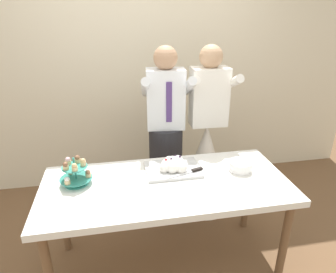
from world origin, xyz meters
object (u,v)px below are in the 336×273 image
(main_cake_tray, at_px, (173,166))
(plate_stack, at_px, (240,166))
(person_bride, at_px, (206,156))
(person_groom, at_px, (166,144))
(dessert_table, at_px, (166,191))
(cupcake_stand, at_px, (75,173))

(main_cake_tray, xyz_separation_m, plate_stack, (0.52, -0.09, -0.00))
(plate_stack, distance_m, person_bride, 0.70)
(person_groom, bearing_deg, dessert_table, -99.96)
(dessert_table, xyz_separation_m, person_bride, (0.53, 0.73, -0.12))
(dessert_table, distance_m, person_groom, 0.74)
(person_groom, distance_m, person_bride, 0.44)
(dessert_table, distance_m, cupcake_stand, 0.67)
(cupcake_stand, bearing_deg, main_cake_tray, 3.96)
(main_cake_tray, bearing_deg, person_groom, 85.67)
(plate_stack, height_order, person_groom, person_groom)
(cupcake_stand, relative_size, person_bride, 0.14)
(main_cake_tray, bearing_deg, dessert_table, -118.26)
(dessert_table, bearing_deg, cupcake_stand, 170.53)
(main_cake_tray, relative_size, plate_stack, 2.39)
(cupcake_stand, relative_size, plate_stack, 1.28)
(dessert_table, distance_m, person_bride, 0.91)
(plate_stack, bearing_deg, cupcake_stand, 178.37)
(main_cake_tray, bearing_deg, person_bride, 51.73)
(cupcake_stand, bearing_deg, plate_stack, -1.63)
(person_groom, relative_size, person_bride, 1.00)
(cupcake_stand, bearing_deg, person_bride, 27.80)
(cupcake_stand, height_order, person_groom, person_groom)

